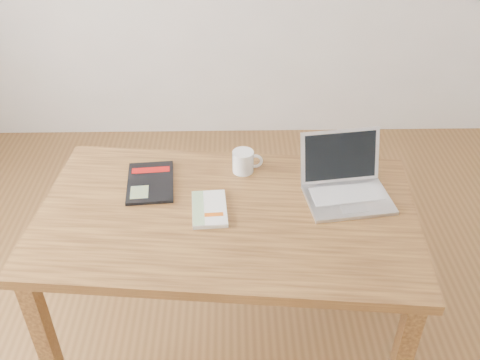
{
  "coord_description": "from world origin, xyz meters",
  "views": [
    {
      "loc": [
        -0.09,
        -1.36,
        2.0
      ],
      "look_at": [
        -0.06,
        0.22,
        0.85
      ],
      "focal_mm": 40.0,
      "sensor_mm": 36.0,
      "label": 1
    }
  ],
  "objects_px": {
    "desk": "(227,230)",
    "laptop": "(345,183)",
    "white_guidebook": "(209,209)",
    "black_guidebook": "(150,182)",
    "coffee_mug": "(244,161)"
  },
  "relations": [
    {
      "from": "desk",
      "to": "black_guidebook",
      "type": "distance_m",
      "value": 0.36
    },
    {
      "from": "black_guidebook",
      "to": "laptop",
      "type": "distance_m",
      "value": 0.76
    },
    {
      "from": "desk",
      "to": "black_guidebook",
      "type": "height_order",
      "value": "black_guidebook"
    },
    {
      "from": "laptop",
      "to": "coffee_mug",
      "type": "height_order",
      "value": "laptop"
    },
    {
      "from": "desk",
      "to": "white_guidebook",
      "type": "xyz_separation_m",
      "value": [
        -0.06,
        0.01,
        0.1
      ]
    },
    {
      "from": "white_guidebook",
      "to": "desk",
      "type": "bearing_deg",
      "value": -10.71
    },
    {
      "from": "desk",
      "to": "white_guidebook",
      "type": "relative_size",
      "value": 6.84
    },
    {
      "from": "desk",
      "to": "laptop",
      "type": "bearing_deg",
      "value": 18.57
    },
    {
      "from": "laptop",
      "to": "coffee_mug",
      "type": "bearing_deg",
      "value": 149.89
    },
    {
      "from": "white_guidebook",
      "to": "laptop",
      "type": "bearing_deg",
      "value": 6.75
    },
    {
      "from": "white_guidebook",
      "to": "black_guidebook",
      "type": "xyz_separation_m",
      "value": [
        -0.24,
        0.17,
        -0.0
      ]
    },
    {
      "from": "laptop",
      "to": "white_guidebook",
      "type": "bearing_deg",
      "value": -177.18
    },
    {
      "from": "desk",
      "to": "black_guidebook",
      "type": "bearing_deg",
      "value": 154.57
    },
    {
      "from": "coffee_mug",
      "to": "laptop",
      "type": "bearing_deg",
      "value": -24.06
    },
    {
      "from": "desk",
      "to": "coffee_mug",
      "type": "distance_m",
      "value": 0.3
    }
  ]
}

